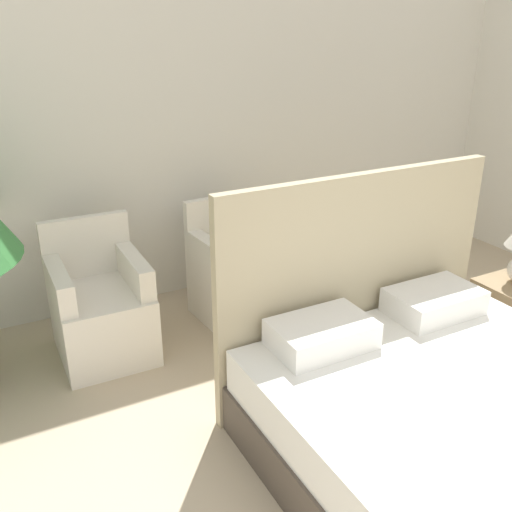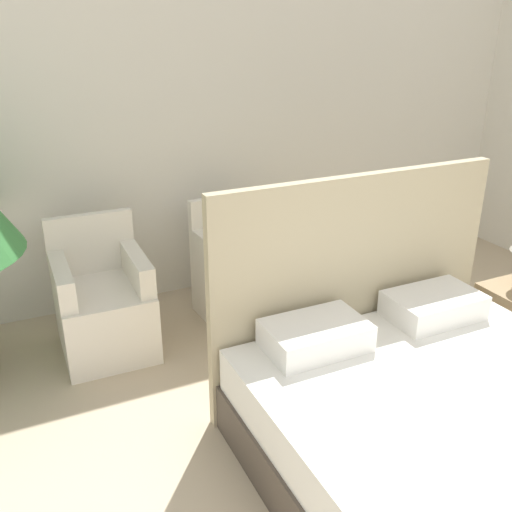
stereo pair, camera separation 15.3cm
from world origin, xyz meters
name	(u,v)px [view 1 (the left image)]	position (x,y,z in m)	size (l,w,h in m)	color
wall_back	(210,102)	(0.00, 4.17, 1.45)	(10.00, 0.06, 2.90)	silver
bed	(493,452)	(0.12, 1.45, 0.28)	(1.71, 2.25, 1.29)	#4C4238
armchair_near_window_left	(102,312)	(-1.08, 3.51, 0.29)	(0.57, 0.65, 0.85)	silver
armchair_near_window_right	(241,281)	(-0.09, 3.51, 0.29)	(0.61, 0.68, 0.85)	silver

